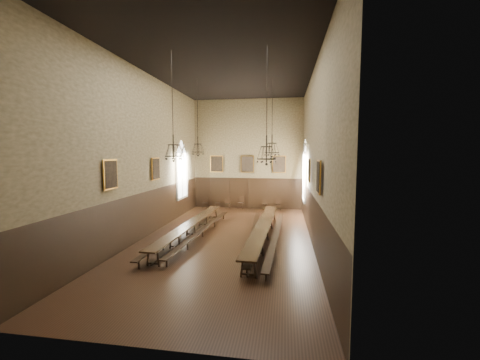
% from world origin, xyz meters
% --- Properties ---
extents(floor, '(9.00, 18.00, 0.02)m').
position_xyz_m(floor, '(0.00, 0.00, -0.01)').
color(floor, black).
rests_on(floor, ground).
extents(ceiling, '(9.00, 18.00, 0.02)m').
position_xyz_m(ceiling, '(0.00, 0.00, 9.01)').
color(ceiling, black).
rests_on(ceiling, ground).
extents(wall_back, '(9.00, 0.02, 9.00)m').
position_xyz_m(wall_back, '(0.00, 9.01, 4.50)').
color(wall_back, '#93815A').
rests_on(wall_back, ground).
extents(wall_front, '(9.00, 0.02, 9.00)m').
position_xyz_m(wall_front, '(0.00, -9.01, 4.50)').
color(wall_front, '#93815A').
rests_on(wall_front, ground).
extents(wall_left, '(0.02, 18.00, 9.00)m').
position_xyz_m(wall_left, '(-4.51, 0.00, 4.50)').
color(wall_left, '#93815A').
rests_on(wall_left, ground).
extents(wall_right, '(0.02, 18.00, 9.00)m').
position_xyz_m(wall_right, '(4.51, 0.00, 4.50)').
color(wall_right, '#93815A').
rests_on(wall_right, ground).
extents(wainscot_panelling, '(9.00, 18.00, 2.50)m').
position_xyz_m(wainscot_panelling, '(0.00, 0.00, 1.25)').
color(wainscot_panelling, black).
rests_on(wainscot_panelling, floor).
extents(table_left, '(1.03, 9.91, 0.77)m').
position_xyz_m(table_left, '(-2.04, 0.25, 0.39)').
color(table_left, black).
rests_on(table_left, floor).
extents(table_right, '(1.15, 10.76, 0.84)m').
position_xyz_m(table_right, '(1.97, 0.13, 0.42)').
color(table_right, black).
rests_on(table_right, floor).
extents(bench_left_outer, '(0.43, 10.02, 0.45)m').
position_xyz_m(bench_left_outer, '(-2.57, 0.04, 0.29)').
color(bench_left_outer, black).
rests_on(bench_left_outer, floor).
extents(bench_left_inner, '(0.82, 9.61, 0.43)m').
position_xyz_m(bench_left_inner, '(-1.37, 0.21, 0.28)').
color(bench_left_inner, black).
rests_on(bench_left_inner, floor).
extents(bench_right_inner, '(0.79, 9.99, 0.45)m').
position_xyz_m(bench_right_inner, '(1.49, 0.01, 0.29)').
color(bench_right_inner, black).
rests_on(bench_right_inner, floor).
extents(bench_right_outer, '(0.75, 10.30, 0.46)m').
position_xyz_m(bench_right_outer, '(2.66, -0.19, 0.30)').
color(bench_right_outer, black).
rests_on(bench_right_outer, floor).
extents(chair_0, '(0.42, 0.42, 0.88)m').
position_xyz_m(chair_0, '(-3.55, 8.51, 0.27)').
color(chair_0, black).
rests_on(chair_0, floor).
extents(chair_1, '(0.41, 0.41, 0.90)m').
position_xyz_m(chair_1, '(-2.49, 8.59, 0.27)').
color(chair_1, black).
rests_on(chair_1, floor).
extents(chair_2, '(0.46, 0.46, 0.87)m').
position_xyz_m(chair_2, '(-1.56, 8.47, 0.26)').
color(chair_2, black).
rests_on(chair_2, floor).
extents(chair_3, '(0.55, 0.55, 1.04)m').
position_xyz_m(chair_3, '(-0.49, 8.62, 0.31)').
color(chair_3, black).
rests_on(chair_3, floor).
extents(chair_5, '(0.43, 0.43, 0.91)m').
position_xyz_m(chair_5, '(1.50, 8.48, 0.27)').
color(chair_5, black).
rests_on(chair_5, floor).
extents(chair_6, '(0.44, 0.44, 0.89)m').
position_xyz_m(chair_6, '(2.59, 8.55, 0.27)').
color(chair_6, black).
rests_on(chair_6, floor).
extents(chandelier_back_left, '(0.75, 0.75, 4.46)m').
position_xyz_m(chandelier_back_left, '(-2.12, 2.02, 5.01)').
color(chandelier_back_left, black).
rests_on(chandelier_back_left, ceiling).
extents(chandelier_back_right, '(0.90, 0.90, 4.53)m').
position_xyz_m(chandelier_back_right, '(2.27, 2.96, 4.92)').
color(chandelier_back_right, black).
rests_on(chandelier_back_right, ceiling).
extents(chandelier_front_left, '(0.77, 0.77, 4.65)m').
position_xyz_m(chandelier_front_left, '(-1.80, -2.75, 4.83)').
color(chandelier_front_left, black).
rests_on(chandelier_front_left, ceiling).
extents(chandelier_front_right, '(0.80, 0.80, 4.77)m').
position_xyz_m(chandelier_front_right, '(2.30, -2.74, 4.70)').
color(chandelier_front_right, black).
rests_on(chandelier_front_right, ceiling).
extents(portrait_back_0, '(1.10, 0.12, 1.40)m').
position_xyz_m(portrait_back_0, '(-2.60, 8.88, 3.70)').
color(portrait_back_0, '#C5872F').
rests_on(portrait_back_0, wall_back).
extents(portrait_back_1, '(1.10, 0.12, 1.40)m').
position_xyz_m(portrait_back_1, '(0.00, 8.88, 3.70)').
color(portrait_back_1, '#C5872F').
rests_on(portrait_back_1, wall_back).
extents(portrait_back_2, '(1.10, 0.12, 1.40)m').
position_xyz_m(portrait_back_2, '(2.60, 8.88, 3.70)').
color(portrait_back_2, '#C5872F').
rests_on(portrait_back_2, wall_back).
extents(portrait_left_0, '(0.12, 1.00, 1.30)m').
position_xyz_m(portrait_left_0, '(-4.38, 1.00, 3.70)').
color(portrait_left_0, '#C5872F').
rests_on(portrait_left_0, wall_left).
extents(portrait_left_1, '(0.12, 1.00, 1.30)m').
position_xyz_m(portrait_left_1, '(-4.38, -3.50, 3.70)').
color(portrait_left_1, '#C5872F').
rests_on(portrait_left_1, wall_left).
extents(portrait_right_0, '(0.12, 1.00, 1.30)m').
position_xyz_m(portrait_right_0, '(4.38, 1.00, 3.70)').
color(portrait_right_0, '#C5872F').
rests_on(portrait_right_0, wall_right).
extents(portrait_right_1, '(0.12, 1.00, 1.30)m').
position_xyz_m(portrait_right_1, '(4.38, -3.50, 3.70)').
color(portrait_right_1, '#C5872F').
rests_on(portrait_right_1, wall_right).
extents(window_right, '(0.20, 2.20, 4.60)m').
position_xyz_m(window_right, '(4.43, 5.50, 3.40)').
color(window_right, white).
rests_on(window_right, wall_right).
extents(window_left, '(0.20, 2.20, 4.60)m').
position_xyz_m(window_left, '(-4.43, 5.50, 3.40)').
color(window_left, white).
rests_on(window_left, wall_left).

